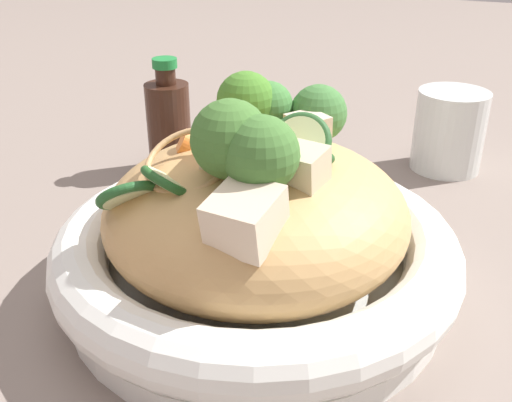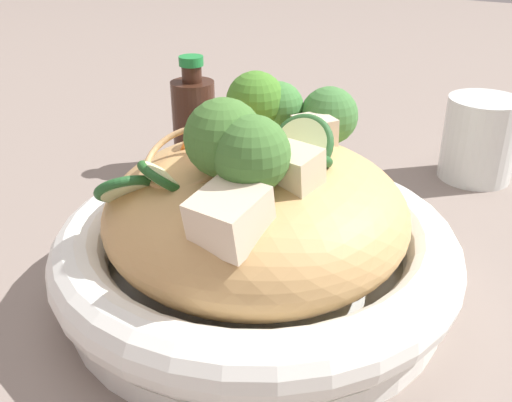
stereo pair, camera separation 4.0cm
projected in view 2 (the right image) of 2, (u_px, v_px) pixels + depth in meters
ground_plane at (256, 289)px, 0.43m from camera, size 3.00×3.00×0.00m
serving_bowl at (256, 255)px, 0.42m from camera, size 0.28×0.28×0.06m
noodle_heap at (256, 213)px, 0.40m from camera, size 0.21×0.21×0.11m
broccoli_florets at (265, 125)px, 0.39m from camera, size 0.11×0.18×0.07m
carrot_coins at (243, 136)px, 0.41m from camera, size 0.10×0.08×0.03m
zucchini_slices at (232, 166)px, 0.37m from camera, size 0.14×0.12×0.05m
chicken_chunks at (257, 174)px, 0.35m from camera, size 0.08×0.16×0.05m
soy_sauce_bottle at (194, 121)px, 0.61m from camera, size 0.04×0.04×0.12m
drinking_glass at (480, 139)px, 0.58m from camera, size 0.07×0.07×0.08m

